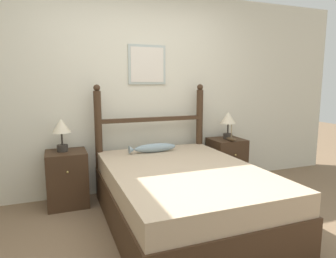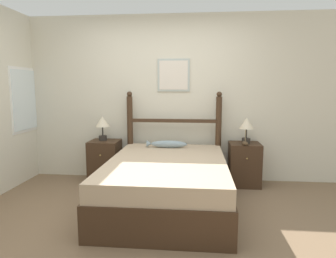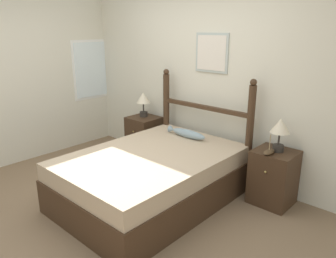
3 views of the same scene
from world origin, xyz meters
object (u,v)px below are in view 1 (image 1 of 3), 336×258
(bed, at_px, (183,196))
(fish_pillow, at_px, (153,148))
(table_lamp_left, at_px, (61,129))
(nightstand_right, at_px, (226,161))
(model_boat, at_px, (231,139))
(table_lamp_right, at_px, (228,120))
(nightstand_left, at_px, (67,178))

(bed, bearing_deg, fish_pillow, 95.73)
(table_lamp_left, relative_size, fish_pillow, 0.64)
(nightstand_right, bearing_deg, model_boat, -98.52)
(table_lamp_right, bearing_deg, bed, -140.07)
(table_lamp_left, height_order, table_lamp_right, same)
(bed, bearing_deg, nightstand_left, 139.92)
(bed, relative_size, model_boat, 9.25)
(bed, distance_m, fish_pillow, 0.80)
(model_boat, height_order, fish_pillow, model_boat)
(nightstand_left, xyz_separation_m, model_boat, (2.10, -0.13, 0.34))
(nightstand_right, height_order, table_lamp_right, table_lamp_right)
(nightstand_right, bearing_deg, nightstand_left, 180.00)
(nightstand_left, xyz_separation_m, fish_pillow, (0.99, -0.17, 0.32))
(bed, bearing_deg, nightstand_right, 40.08)
(model_boat, distance_m, fish_pillow, 1.11)
(fish_pillow, bearing_deg, nightstand_left, 170.09)
(table_lamp_left, height_order, model_boat, table_lamp_left)
(nightstand_left, height_order, model_boat, model_boat)
(bed, bearing_deg, table_lamp_right, 39.93)
(bed, relative_size, fish_pillow, 3.52)
(table_lamp_right, xyz_separation_m, model_boat, (-0.04, -0.14, -0.23))
(bed, height_order, nightstand_right, nightstand_right)
(bed, bearing_deg, model_boat, 36.08)
(nightstand_left, bearing_deg, table_lamp_left, 138.92)
(nightstand_left, bearing_deg, fish_pillow, -9.91)
(bed, xyz_separation_m, table_lamp_right, (1.08, 0.90, 0.61))
(bed, distance_m, nightstand_right, 1.39)
(nightstand_left, height_order, table_lamp_left, table_lamp_left)
(nightstand_left, distance_m, model_boat, 2.13)
(nightstand_right, height_order, fish_pillow, fish_pillow)
(nightstand_right, xyz_separation_m, table_lamp_left, (-2.15, 0.03, 0.58))
(table_lamp_right, bearing_deg, table_lamp_left, 179.46)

